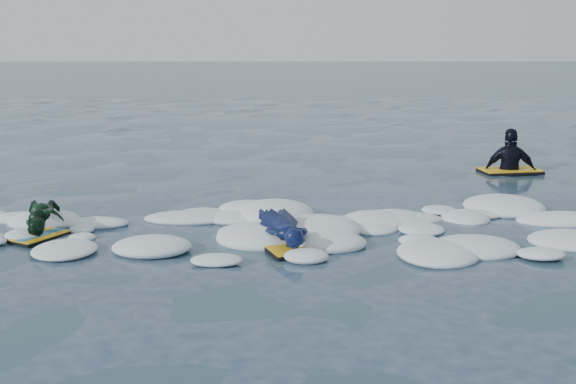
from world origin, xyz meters
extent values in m
plane|color=#1A2A3F|center=(0.00, 0.00, 0.00)|extent=(120.00, 120.00, 0.00)
cube|color=black|center=(-0.15, 0.14, 0.03)|extent=(0.83, 1.09, 0.05)
cube|color=#EDB114|center=(-0.15, 0.14, 0.07)|extent=(0.81, 1.07, 0.02)
imported|color=navy|center=(-0.15, 0.39, 0.21)|extent=(0.82, 1.53, 0.35)
cube|color=black|center=(-3.32, 0.64, 0.03)|extent=(0.72, 0.83, 0.04)
cube|color=#EDB114|center=(-3.32, 0.64, 0.05)|extent=(0.70, 0.81, 0.01)
cube|color=#1978BE|center=(-3.32, 0.64, 0.06)|extent=(0.47, 0.66, 0.00)
imported|color=#0D3217|center=(-3.32, 0.84, 0.23)|extent=(0.71, 1.17, 0.41)
cube|color=black|center=(4.25, 4.99, 0.04)|extent=(1.23, 0.80, 0.06)
cube|color=#EDB114|center=(4.25, 4.99, 0.08)|extent=(1.20, 0.77, 0.02)
imported|color=black|center=(4.25, 4.99, 0.01)|extent=(1.06, 0.57, 1.71)
camera|label=1|loc=(-0.28, -8.47, 2.63)|focal=45.00mm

